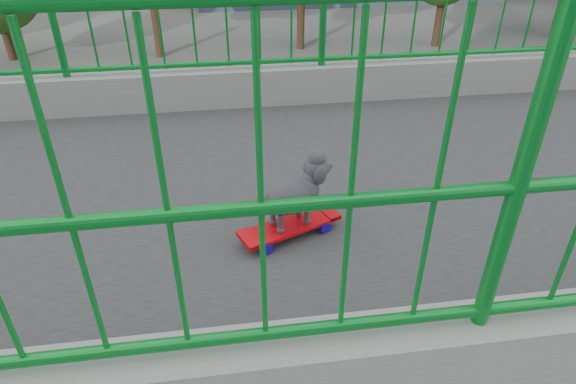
# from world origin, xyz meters

# --- Properties ---
(road) EXTENTS (18.00, 90.00, 0.02)m
(road) POSITION_xyz_m (-13.00, 0.00, 0.01)
(road) COLOR black
(road) RESTS_ON ground
(footbridge) EXTENTS (3.00, 24.00, 7.00)m
(footbridge) POSITION_xyz_m (0.00, 0.00, 5.22)
(footbridge) COLOR #2D2D2F
(footbridge) RESTS_ON ground
(railing) EXTENTS (3.00, 24.00, 1.42)m
(railing) POSITION_xyz_m (0.00, 0.00, 7.21)
(railing) COLOR gray
(railing) RESTS_ON footbridge
(skateboard) EXTENTS (0.36, 0.57, 0.07)m
(skateboard) POSITION_xyz_m (0.44, -0.53, 7.05)
(skateboard) COLOR red
(skateboard) RESTS_ON footbridge
(poodle) EXTENTS (0.27, 0.40, 0.36)m
(poodle) POSITION_xyz_m (0.43, -0.51, 7.27)
(poodle) COLOR #2A282D
(poodle) RESTS_ON skateboard
(car_4) EXTENTS (1.70, 4.23, 1.44)m
(car_4) POSITION_xyz_m (-18.80, 6.06, 0.72)
(car_4) COLOR #A6A6AB
(car_4) RESTS_ON ground
(car_6) EXTENTS (2.48, 5.38, 1.49)m
(car_6) POSITION_xyz_m (-9.20, -5.47, 0.75)
(car_6) COLOR red
(car_6) RESTS_ON ground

